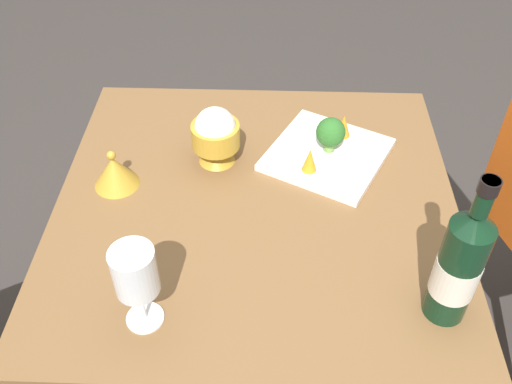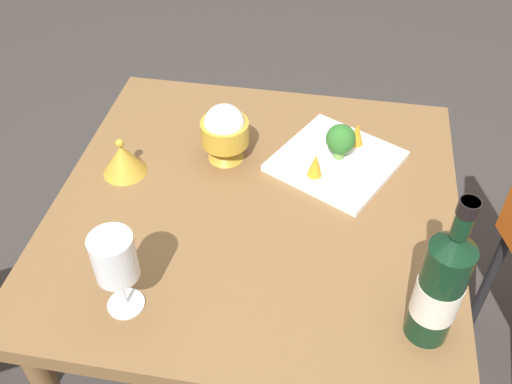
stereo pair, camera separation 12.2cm
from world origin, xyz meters
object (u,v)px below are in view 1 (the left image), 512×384
object	(u,v)px
serving_plate	(327,154)
broccoli_floret	(331,133)
carrot_garnish_left	(344,126)
wine_bottle	(459,266)
rice_bowl	(216,135)
carrot_garnish_right	(310,160)
wine_glass	(135,273)
rice_bowl_lid	(115,171)

from	to	relation	value
serving_plate	broccoli_floret	size ratio (longest dim) A/B	3.92
carrot_garnish_left	wine_bottle	bearing A→B (deg)	16.67
rice_bowl	carrot_garnish_right	bearing A→B (deg)	77.87
wine_bottle	carrot_garnish_left	xyz separation A→B (m)	(-0.49, -0.15, -0.08)
wine_glass	serving_plate	bearing A→B (deg)	142.93
wine_glass	serving_plate	world-z (taller)	wine_glass
wine_glass	rice_bowl	world-z (taller)	wine_glass
rice_bowl	serving_plate	world-z (taller)	rice_bowl
rice_bowl_lid	carrot_garnish_left	size ratio (longest dim) A/B	1.77
rice_bowl_lid	carrot_garnish_left	distance (m)	0.54
wine_bottle	carrot_garnish_right	xyz separation A→B (m)	(-0.36, -0.23, -0.08)
rice_bowl	serving_plate	bearing A→B (deg)	94.30
wine_glass	broccoli_floret	size ratio (longest dim) A/B	2.09
rice_bowl	serving_plate	size ratio (longest dim) A/B	0.42
rice_bowl_lid	broccoli_floret	world-z (taller)	broccoli_floret
rice_bowl	broccoli_floret	distance (m)	0.26
rice_bowl_lid	carrot_garnish_right	world-z (taller)	rice_bowl_lid
rice_bowl	rice_bowl_lid	distance (m)	0.24
serving_plate	rice_bowl_lid	bearing A→B (deg)	-76.91
rice_bowl	broccoli_floret	size ratio (longest dim) A/B	1.65
wine_glass	rice_bowl_lid	distance (m)	0.38
wine_glass	rice_bowl_lid	world-z (taller)	wine_glass
rice_bowl	wine_glass	bearing A→B (deg)	-11.69
wine_bottle	wine_glass	bearing A→B (deg)	-85.98
rice_bowl	rice_bowl_lid	bearing A→B (deg)	-67.23
broccoli_floret	carrot_garnish_left	bearing A→B (deg)	147.73
carrot_garnish_left	carrot_garnish_right	bearing A→B (deg)	-33.18
wine_bottle	broccoli_floret	world-z (taller)	wine_bottle
wine_bottle	rice_bowl_lid	xyz separation A→B (m)	(-0.31, -0.66, -0.09)
wine_bottle	wine_glass	xyz separation A→B (m)	(0.04, -0.54, 0.00)
wine_bottle	broccoli_floret	bearing A→B (deg)	-157.11
rice_bowl	carrot_garnish_right	size ratio (longest dim) A/B	2.43
rice_bowl	broccoli_floret	bearing A→B (deg)	95.97
serving_plate	broccoli_floret	distance (m)	0.06
carrot_garnish_right	wine_bottle	bearing A→B (deg)	32.80
rice_bowl_lid	carrot_garnish_left	world-z (taller)	rice_bowl_lid
wine_glass	rice_bowl_lid	xyz separation A→B (m)	(-0.35, -0.12, -0.09)
broccoli_floret	rice_bowl_lid	bearing A→B (deg)	-76.11
wine_glass	serving_plate	xyz separation A→B (m)	(-0.46, 0.35, -0.12)
wine_glass	broccoli_floret	world-z (taller)	wine_glass
rice_bowl	rice_bowl_lid	size ratio (longest dim) A/B	1.42
carrot_garnish_right	carrot_garnish_left	bearing A→B (deg)	146.82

